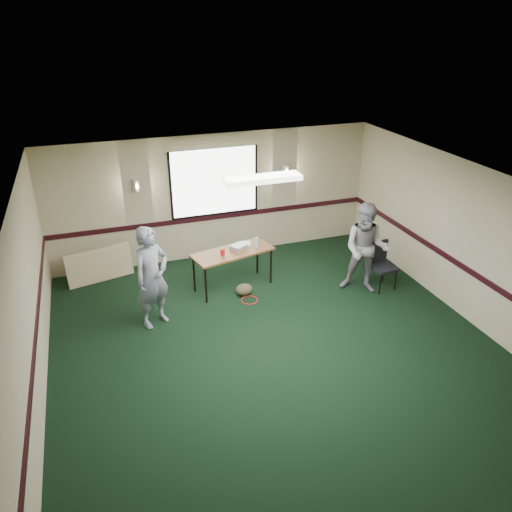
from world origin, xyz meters
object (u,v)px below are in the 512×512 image
object	(u,v)px
person_left	(152,277)
conference_chair	(381,261)
person_right	(366,249)
folding_table	(233,254)
projector	(238,247)

from	to	relation	value
person_left	conference_chair	bearing A→B (deg)	-30.38
conference_chair	person_right	world-z (taller)	person_right
conference_chair	person_right	xyz separation A→B (m)	(-0.39, -0.05, 0.35)
folding_table	conference_chair	distance (m)	2.89
folding_table	person_right	bearing A→B (deg)	-34.93
conference_chair	person_left	bearing A→B (deg)	172.51
folding_table	projector	distance (m)	0.17
conference_chair	projector	bearing A→B (deg)	154.36
conference_chair	person_left	xyz separation A→B (m)	(-4.38, 0.12, 0.37)
person_left	person_right	size ratio (longest dim) A/B	1.02
person_left	person_right	xyz separation A→B (m)	(3.99, -0.16, -0.01)
projector	person_right	size ratio (longest dim) A/B	0.15
person_left	person_right	distance (m)	3.99
projector	person_left	world-z (taller)	person_left
folding_table	person_left	distance (m)	1.82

